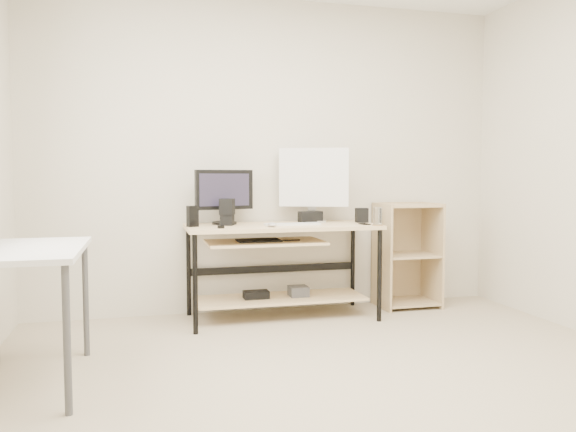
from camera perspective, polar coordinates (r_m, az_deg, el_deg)
The scene contains 16 objects.
room at distance 2.83m, azimuth 4.66°, elevation 7.87°, with size 4.01×4.01×2.62m.
desk at distance 4.45m, azimuth -0.96°, elevation -3.59°, with size 1.50×0.65×0.75m.
side_table at distance 3.31m, azimuth -25.21°, elevation -4.29°, with size 0.60×1.00×0.75m.
shelf_unit at distance 5.01m, azimuth 11.80°, elevation -3.81°, with size 0.50×0.40×0.90m.
black_monitor at distance 4.47m, azimuth -6.50°, elevation 2.32°, with size 0.47×0.20×0.43m.
white_imac at distance 4.64m, azimuth 2.64°, elevation 3.73°, with size 0.56×0.26×0.61m.
keyboard at distance 4.37m, azimuth 0.46°, elevation -0.84°, with size 0.43×0.12×0.02m, color white.
mouse at distance 4.22m, azimuth -1.63°, elevation -0.88°, with size 0.06×0.10×0.03m, color #B3B3B8.
center_speaker at distance 4.59m, azimuth 2.29°, elevation -0.11°, with size 0.19×0.08×0.10m, color black.
speaker_left at distance 4.36m, azimuth -6.21°, elevation 0.47°, with size 0.14×0.14×0.21m.
speaker_right at distance 4.68m, azimuth 7.49°, elevation 0.08°, with size 0.10×0.10×0.12m, color black.
audio_controller at distance 4.28m, azimuth -9.68°, elevation -0.03°, with size 0.08×0.05×0.16m, color black.
volume_puck at distance 4.13m, azimuth -6.82°, elevation -1.10°, with size 0.05×0.05×0.02m, color black.
smartphone at distance 4.47m, azimuth 7.78°, elevation -0.81°, with size 0.06×0.10×0.01m, color black.
coaster at distance 4.39m, azimuth 9.10°, elevation -0.92°, with size 0.09×0.09×0.01m, color #976F44.
drinking_glass at distance 4.39m, azimuth 9.11°, elevation 0.00°, with size 0.07×0.07×0.14m, color white.
Camera 1 is at (-1.07, -2.62, 1.13)m, focal length 35.00 mm.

